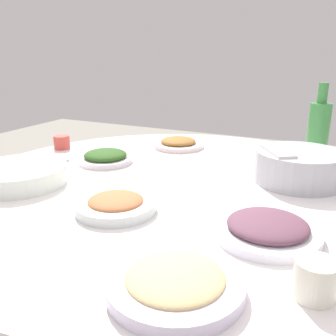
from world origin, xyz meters
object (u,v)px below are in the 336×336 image
(dish_tofu_braise, at_px, (116,204))
(dish_stirfry, at_px, (178,143))
(dish_eggplant, at_px, (267,229))
(soup_bowl, at_px, (19,175))
(dish_noodles, at_px, (175,282))
(tea_cup_near, at_px, (62,142))
(green_bottle, at_px, (318,129))
(dish_greens, at_px, (106,157))
(tea_cup_far, at_px, (315,279))
(rice_bowl, at_px, (299,166))
(round_dining_table, at_px, (176,219))

(dish_tofu_braise, xyz_separation_m, dish_stirfry, (0.65, 0.12, -0.00))
(dish_eggplant, bearing_deg, soup_bowl, 88.95)
(dish_noodles, relative_size, tea_cup_near, 3.68)
(dish_tofu_braise, distance_m, green_bottle, 0.84)
(dish_noodles, xyz_separation_m, green_bottle, (0.96, -0.13, 0.09))
(dish_eggplant, bearing_deg, dish_stirfry, 38.32)
(dish_greens, xyz_separation_m, green_bottle, (0.39, -0.68, 0.09))
(dish_tofu_braise, xyz_separation_m, tea_cup_far, (-0.15, -0.49, 0.02))
(dish_stirfry, bearing_deg, tea_cup_far, -142.94)
(tea_cup_far, bearing_deg, dish_noodles, 112.01)
(soup_bowl, xyz_separation_m, dish_tofu_braise, (-0.04, -0.38, -0.01))
(soup_bowl, distance_m, dish_tofu_braise, 0.38)
(rice_bowl, xyz_separation_m, green_bottle, (0.30, -0.02, 0.06))
(round_dining_table, xyz_separation_m, dish_eggplant, (-0.23, -0.32, 0.14))
(rice_bowl, distance_m, tea_cup_near, 0.93)
(dish_stirfry, height_order, dish_eggplant, dish_eggplant)
(dish_stirfry, relative_size, dish_eggplant, 0.89)
(rice_bowl, bearing_deg, dish_eggplant, 178.42)
(dish_tofu_braise, xyz_separation_m, tea_cup_near, (0.43, 0.54, 0.01))
(dish_tofu_braise, relative_size, tea_cup_near, 3.20)
(rice_bowl, height_order, tea_cup_near, rice_bowl)
(dish_tofu_braise, bearing_deg, dish_noodles, -130.71)
(round_dining_table, relative_size, dish_stirfry, 6.66)
(rice_bowl, xyz_separation_m, dish_eggplant, (-0.40, 0.01, -0.03))
(round_dining_table, bearing_deg, dish_eggplant, -125.25)
(dish_eggplant, relative_size, green_bottle, 0.83)
(dish_greens, xyz_separation_m, tea_cup_near, (0.09, 0.28, 0.01))
(dish_noodles, distance_m, tea_cup_far, 0.23)
(dish_tofu_braise, relative_size, dish_stirfry, 0.99)
(dish_tofu_braise, bearing_deg, green_bottle, -29.26)
(dish_tofu_braise, bearing_deg, tea_cup_far, -107.15)
(dish_eggplant, xyz_separation_m, dish_noodles, (-0.26, 0.10, -0.00))
(soup_bowl, xyz_separation_m, tea_cup_near, (0.38, 0.17, 0.00))
(soup_bowl, xyz_separation_m, dish_noodles, (-0.28, -0.65, -0.01))
(dish_noodles, distance_m, tea_cup_near, 1.05)
(dish_eggplant, height_order, tea_cup_far, tea_cup_far)
(soup_bowl, bearing_deg, dish_stirfry, -22.49)
(round_dining_table, relative_size, dish_eggplant, 5.95)
(dish_eggplant, distance_m, dish_noodles, 0.28)
(soup_bowl, bearing_deg, green_bottle, -48.80)
(dish_greens, height_order, green_bottle, green_bottle)
(green_bottle, distance_m, tea_cup_far, 0.88)
(dish_tofu_braise, xyz_separation_m, dish_greens, (0.34, 0.27, 0.00))
(round_dining_table, xyz_separation_m, soup_bowl, (-0.21, 0.43, 0.15))
(round_dining_table, height_order, dish_greens, dish_greens)
(green_bottle, bearing_deg, dish_tofu_braise, 150.74)
(dish_greens, height_order, tea_cup_near, tea_cup_near)
(soup_bowl, relative_size, dish_greens, 1.47)
(dish_stirfry, distance_m, dish_greens, 0.35)
(rice_bowl, bearing_deg, dish_tofu_braise, 137.88)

